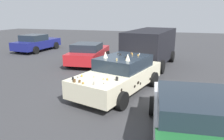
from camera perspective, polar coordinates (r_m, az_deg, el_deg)
ground_plane at (r=8.79m, az=1.88°, el=-5.82°), size 60.00×60.00×0.00m
art_car_decorated at (r=8.62m, az=2.21°, el=-1.17°), size 4.85×2.99×1.67m
parked_van_near_left at (r=13.16m, az=10.44°, el=6.44°), size 5.36×2.89×2.17m
parked_sedan_far_right at (r=19.30m, az=-19.67°, el=6.93°), size 4.47×2.29×1.41m
parked_sedan_far_left at (r=5.61m, az=20.72°, el=-11.83°), size 4.18×2.36×1.35m
parked_sedan_near_right at (r=13.61m, az=-6.30°, el=4.53°), size 4.34×2.30×1.33m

